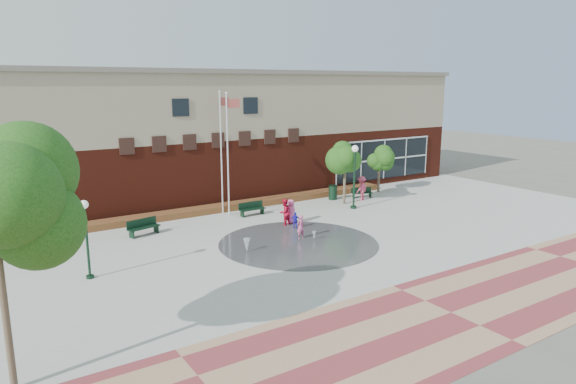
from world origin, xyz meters
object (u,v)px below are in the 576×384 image
flagpole_left (221,146)px  bench_left (144,230)px  child_splash (301,227)px  flagpole_right (228,148)px  trash_can (333,192)px

flagpole_left → bench_left: bearing=176.0°
child_splash → bench_left: bearing=-42.0°
flagpole_right → trash_can: bearing=3.3°
flagpole_right → child_splash: (0.90, -6.68, -3.68)m
flagpole_left → child_splash: 8.35m
flagpole_left → trash_can: (8.39, -0.81, -3.83)m
flagpole_right → flagpole_left: bearing=102.2°
trash_can → flagpole_right: bearing=179.5°
trash_can → flagpole_left: bearing=174.5°
flagpole_left → trash_can: size_ratio=7.33×
bench_left → child_splash: (6.92, -5.28, 0.37)m
trash_can → child_splash: child_splash is taller
flagpole_right → bench_left: 7.39m
flagpole_right → bench_left: (-6.02, -1.40, -4.05)m
flagpole_right → trash_can: flagpole_right is taller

